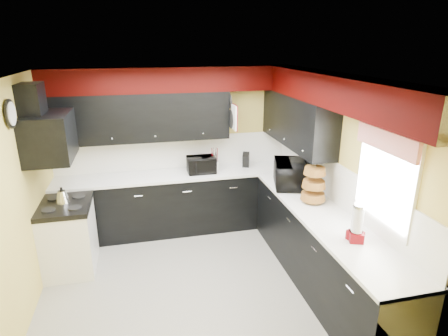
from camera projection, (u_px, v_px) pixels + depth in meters
name	position (u px, v px, depth m)	size (l,w,h in m)	color
ground	(194.00, 285.00, 4.59)	(3.60, 3.60, 0.00)	gray
wall_back	(174.00, 148.00, 5.85)	(3.60, 0.06, 2.50)	#E0C666
wall_right	(337.00, 178.00, 4.58)	(0.06, 3.60, 2.50)	#E0C666
wall_left	(16.00, 206.00, 3.80)	(0.06, 3.60, 2.50)	#E0C666
ceiling	(188.00, 77.00, 3.79)	(3.60, 3.60, 0.06)	white
cab_back	(179.00, 203.00, 5.83)	(3.60, 0.60, 0.90)	black
cab_right	(321.00, 251.00, 4.50)	(0.60, 3.00, 0.90)	black
counter_back	(177.00, 175.00, 5.68)	(3.62, 0.64, 0.04)	white
counter_right	(324.00, 215.00, 4.34)	(0.64, 3.02, 0.04)	white
splash_back	(175.00, 152.00, 5.86)	(3.60, 0.02, 0.50)	white
splash_right	(336.00, 183.00, 4.60)	(0.02, 3.60, 0.50)	white
upper_back	(139.00, 117.00, 5.40)	(2.60, 0.35, 0.70)	black
upper_right	(297.00, 120.00, 5.20)	(0.35, 1.80, 0.70)	black
soffit_back	(173.00, 79.00, 5.34)	(3.60, 0.36, 0.35)	black
soffit_right	(340.00, 92.00, 4.03)	(0.36, 3.24, 0.35)	black
stove	(69.00, 238.00, 4.82)	(0.60, 0.75, 0.86)	white
cooktop	(64.00, 206.00, 4.67)	(0.62, 0.77, 0.06)	black
hood	(49.00, 137.00, 4.37)	(0.50, 0.78, 0.55)	black
hood_duct	(31.00, 101.00, 4.21)	(0.24, 0.40, 0.40)	black
window	(385.00, 180.00, 3.65)	(0.03, 0.86, 0.96)	white
valance	(386.00, 141.00, 3.51)	(0.04, 0.88, 0.20)	red
pan_top	(229.00, 101.00, 5.56)	(0.03, 0.22, 0.40)	black
pan_mid	(231.00, 119.00, 5.52)	(0.03, 0.28, 0.46)	black
pan_low	(227.00, 118.00, 5.77)	(0.03, 0.24, 0.42)	black
cut_board	(234.00, 117.00, 5.39)	(0.03, 0.26, 0.35)	white
baskets	(314.00, 184.00, 4.59)	(0.27, 0.27, 0.50)	brown
clock	(10.00, 114.00, 3.75)	(0.03, 0.30, 0.30)	black
deco_plate	(361.00, 100.00, 3.93)	(0.03, 0.24, 0.24)	white
toaster_oven	(201.00, 165.00, 5.67)	(0.42, 0.35, 0.25)	black
microwave	(290.00, 174.00, 5.14)	(0.62, 0.42, 0.34)	black
utensil_crock	(215.00, 167.00, 5.75)	(0.13, 0.13, 0.14)	white
knife_block	(246.00, 160.00, 5.93)	(0.10, 0.14, 0.23)	black
kettle	(62.00, 196.00, 4.68)	(0.17, 0.17, 0.15)	#B1B2B6
dispenser_a	(357.00, 224.00, 3.71)	(0.13, 0.13, 0.36)	maroon
dispenser_b	(357.00, 225.00, 3.69)	(0.13, 0.13, 0.36)	maroon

